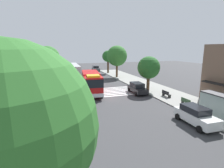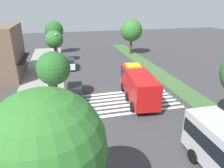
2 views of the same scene
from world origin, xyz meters
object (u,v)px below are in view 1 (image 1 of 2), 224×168
at_px(parked_car_mid, 137,88).
at_px(sidewalk_tree_center, 149,68).
at_px(fire_truck, 91,82).
at_px(bench_near_shelter, 187,102).
at_px(median_tree_west, 10,129).
at_px(sidewalk_tree_west, 117,56).
at_px(median_tree_far_west, 48,58).
at_px(transit_bus, 73,70).
at_px(parked_car_east, 196,115).
at_px(bench_west_of_shelter, 166,94).
at_px(bus_stop_shelter, 216,101).
at_px(sidewalk_tree_far_west, 108,57).
at_px(parked_car_west, 96,68).

relative_size(parked_car_mid, sidewalk_tree_center, 0.80).
bearing_deg(fire_truck, parked_car_mid, 80.84).
xyz_separation_m(bench_near_shelter, median_tree_west, (11.85, -16.50, 4.52)).
height_order(sidewalk_tree_west, median_tree_far_west, sidewalk_tree_west).
bearing_deg(transit_bus, parked_car_east, -162.71).
height_order(fire_truck, sidewalk_tree_west, sidewalk_tree_west).
relative_size(parked_car_east, bench_west_of_shelter, 2.78).
xyz_separation_m(bench_near_shelter, sidewalk_tree_center, (-8.26, -0.71, 3.42)).
xyz_separation_m(bus_stop_shelter, sidewalk_tree_center, (-12.26, -0.75, 2.12)).
distance_m(fire_truck, sidewalk_tree_west, 17.01).
xyz_separation_m(parked_car_mid, median_tree_far_west, (-10.09, -13.60, 4.41)).
height_order(bench_near_shelter, sidewalk_tree_far_west, sidewalk_tree_far_west).
relative_size(bench_near_shelter, sidewalk_tree_far_west, 0.25).
distance_m(transit_bus, median_tree_far_west, 9.10).
xyz_separation_m(fire_truck, sidewalk_tree_center, (1.45, 9.28, 2.07)).
relative_size(fire_truck, transit_bus, 0.78).
xyz_separation_m(parked_car_east, median_tree_far_west, (-22.35, -13.59, 4.39)).
height_order(parked_car_east, median_tree_west, median_tree_west).
distance_m(bench_west_of_shelter, median_tree_west, 23.45).
relative_size(parked_car_mid, transit_bus, 0.40).
bearing_deg(sidewalk_tree_west, parked_car_west, -170.91).
bearing_deg(sidewalk_tree_center, sidewalk_tree_west, -180.00).
relative_size(bench_west_of_shelter, median_tree_west, 0.22).
relative_size(bus_stop_shelter, bench_near_shelter, 2.19).
bearing_deg(parked_car_mid, sidewalk_tree_center, 105.28).
bearing_deg(sidewalk_tree_west, transit_bus, -95.70).
xyz_separation_m(transit_bus, bench_near_shelter, (24.63, 11.35, -1.44)).
height_order(bus_stop_shelter, bench_near_shelter, bus_stop_shelter).
bearing_deg(sidewalk_tree_center, parked_car_west, -175.67).
height_order(bench_west_of_shelter, median_tree_far_west, median_tree_far_west).
relative_size(parked_car_west, median_tree_west, 0.61).
height_order(transit_bus, median_tree_west, median_tree_west).
xyz_separation_m(sidewalk_tree_far_west, median_tree_far_west, (13.18, -15.79, 0.46)).
height_order(fire_truck, parked_car_west, fire_truck).
relative_size(fire_truck, median_tree_far_west, 1.19).
height_order(parked_car_mid, bench_near_shelter, parked_car_mid).
relative_size(transit_bus, sidewalk_tree_west, 1.48).
bearing_deg(parked_car_west, bench_west_of_shelter, 7.99).
height_order(bus_stop_shelter, median_tree_west, median_tree_west).
bearing_deg(bus_stop_shelter, fire_truck, -143.83).
bearing_deg(bench_near_shelter, median_tree_west, -54.32).
height_order(transit_bus, sidewalk_tree_center, sidewalk_tree_center).
bearing_deg(transit_bus, sidewalk_tree_west, -94.58).
distance_m(sidewalk_tree_west, median_tree_west, 38.78).
xyz_separation_m(parked_car_mid, sidewalk_tree_center, (-0.48, 2.20, 3.13)).
bearing_deg(fire_truck, median_tree_west, -10.74).
height_order(parked_car_mid, sidewalk_tree_center, sidewalk_tree_center).
height_order(bench_near_shelter, median_tree_west, median_tree_west).
bearing_deg(parked_car_east, sidewalk_tree_far_west, 178.02).
distance_m(parked_car_west, parked_car_east, 41.78).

